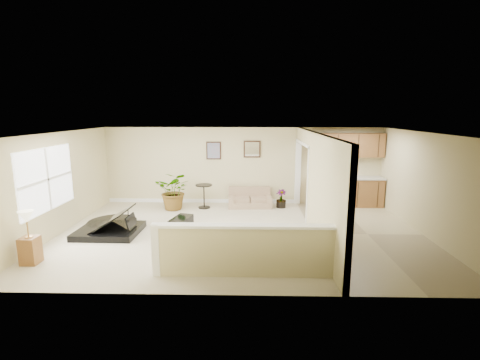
{
  "coord_description": "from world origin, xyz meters",
  "views": [
    {
      "loc": [
        0.19,
        -8.27,
        2.98
      ],
      "look_at": [
        -0.03,
        0.4,
        1.28
      ],
      "focal_mm": 26.0,
      "sensor_mm": 36.0,
      "label": 1
    }
  ],
  "objects_px": {
    "loveseat": "(250,197)",
    "lamp_stand": "(29,241)",
    "piano": "(109,210)",
    "accent_table": "(204,193)",
    "small_plant": "(281,200)",
    "piano_bench": "(181,227)",
    "palm_plant": "(175,191)"
  },
  "relations": [
    {
      "from": "loveseat",
      "to": "lamp_stand",
      "type": "bearing_deg",
      "value": -137.74
    },
    {
      "from": "palm_plant",
      "to": "small_plant",
      "type": "relative_size",
      "value": 2.05
    },
    {
      "from": "accent_table",
      "to": "palm_plant",
      "type": "distance_m",
      "value": 0.91
    },
    {
      "from": "piano",
      "to": "lamp_stand",
      "type": "distance_m",
      "value": 2.07
    },
    {
      "from": "palm_plant",
      "to": "small_plant",
      "type": "distance_m",
      "value": 3.35
    },
    {
      "from": "loveseat",
      "to": "lamp_stand",
      "type": "distance_m",
      "value": 6.24
    },
    {
      "from": "piano",
      "to": "loveseat",
      "type": "xyz_separation_m",
      "value": [
        3.54,
        2.56,
        -0.29
      ]
    },
    {
      "from": "piano",
      "to": "lamp_stand",
      "type": "height_order",
      "value": "piano"
    },
    {
      "from": "accent_table",
      "to": "palm_plant",
      "type": "height_order",
      "value": "palm_plant"
    },
    {
      "from": "piano_bench",
      "to": "small_plant",
      "type": "bearing_deg",
      "value": 45.18
    },
    {
      "from": "piano",
      "to": "loveseat",
      "type": "height_order",
      "value": "piano"
    },
    {
      "from": "piano",
      "to": "accent_table",
      "type": "bearing_deg",
      "value": 48.41
    },
    {
      "from": "loveseat",
      "to": "small_plant",
      "type": "distance_m",
      "value": 1.0
    },
    {
      "from": "piano_bench",
      "to": "lamp_stand",
      "type": "xyz_separation_m",
      "value": [
        -2.71,
        -1.62,
        0.22
      ]
    },
    {
      "from": "piano_bench",
      "to": "lamp_stand",
      "type": "bearing_deg",
      "value": -149.2
    },
    {
      "from": "accent_table",
      "to": "lamp_stand",
      "type": "height_order",
      "value": "lamp_stand"
    },
    {
      "from": "small_plant",
      "to": "lamp_stand",
      "type": "bearing_deg",
      "value": -141.36
    },
    {
      "from": "lamp_stand",
      "to": "loveseat",
      "type": "bearing_deg",
      "value": 45.35
    },
    {
      "from": "piano",
      "to": "small_plant",
      "type": "xyz_separation_m",
      "value": [
        4.53,
        2.41,
        -0.34
      ]
    },
    {
      "from": "piano",
      "to": "loveseat",
      "type": "distance_m",
      "value": 4.38
    },
    {
      "from": "palm_plant",
      "to": "small_plant",
      "type": "xyz_separation_m",
      "value": [
        3.32,
        0.3,
        -0.34
      ]
    },
    {
      "from": "piano",
      "to": "lamp_stand",
      "type": "relative_size",
      "value": 1.69
    },
    {
      "from": "palm_plant",
      "to": "lamp_stand",
      "type": "distance_m",
      "value": 4.49
    },
    {
      "from": "piano",
      "to": "accent_table",
      "type": "height_order",
      "value": "piano"
    },
    {
      "from": "loveseat",
      "to": "lamp_stand",
      "type": "relative_size",
      "value": 1.29
    },
    {
      "from": "piano_bench",
      "to": "palm_plant",
      "type": "xyz_separation_m",
      "value": [
        -0.65,
        2.38,
        0.35
      ]
    },
    {
      "from": "accent_table",
      "to": "lamp_stand",
      "type": "distance_m",
      "value": 5.11
    },
    {
      "from": "lamp_stand",
      "to": "accent_table",
      "type": "bearing_deg",
      "value": 54.86
    },
    {
      "from": "loveseat",
      "to": "accent_table",
      "type": "distance_m",
      "value": 1.48
    },
    {
      "from": "loveseat",
      "to": "palm_plant",
      "type": "xyz_separation_m",
      "value": [
        -2.33,
        -0.44,
        0.29
      ]
    },
    {
      "from": "small_plant",
      "to": "lamp_stand",
      "type": "relative_size",
      "value": 0.53
    },
    {
      "from": "piano_bench",
      "to": "palm_plant",
      "type": "distance_m",
      "value": 2.49
    }
  ]
}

